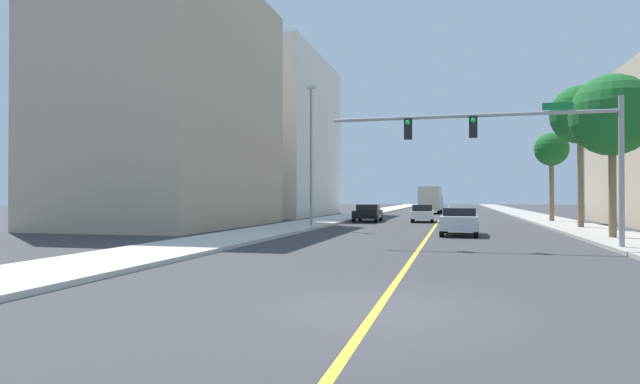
{
  "coord_description": "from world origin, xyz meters",
  "views": [
    {
      "loc": [
        1.35,
        -9.42,
        2.0
      ],
      "look_at": [
        -6.75,
        22.17,
        2.29
      ],
      "focal_mm": 29.74,
      "sensor_mm": 36.0,
      "label": 1
    }
  ],
  "objects_px": {
    "street_lamp": "(311,149)",
    "palm_far": "(552,151)",
    "traffic_signal_mast": "(518,138)",
    "car_silver": "(460,221)",
    "car_white": "(422,213)",
    "car_black": "(368,213)",
    "palm_near": "(612,116)",
    "delivery_truck": "(431,199)",
    "palm_mid": "(580,116)"
  },
  "relations": [
    {
      "from": "car_white",
      "to": "delivery_truck",
      "type": "bearing_deg",
      "value": 88.08
    },
    {
      "from": "car_silver",
      "to": "car_black",
      "type": "distance_m",
      "value": 15.35
    },
    {
      "from": "palm_near",
      "to": "car_black",
      "type": "distance_m",
      "value": 21.26
    },
    {
      "from": "traffic_signal_mast",
      "to": "car_white",
      "type": "bearing_deg",
      "value": 103.24
    },
    {
      "from": "palm_near",
      "to": "delivery_truck",
      "type": "bearing_deg",
      "value": 104.62
    },
    {
      "from": "palm_near",
      "to": "street_lamp",
      "type": "bearing_deg",
      "value": 161.69
    },
    {
      "from": "car_white",
      "to": "delivery_truck",
      "type": "distance_m",
      "value": 21.82
    },
    {
      "from": "delivery_truck",
      "to": "car_silver",
      "type": "bearing_deg",
      "value": -83.23
    },
    {
      "from": "palm_far",
      "to": "car_black",
      "type": "height_order",
      "value": "palm_far"
    },
    {
      "from": "palm_far",
      "to": "car_white",
      "type": "height_order",
      "value": "palm_far"
    },
    {
      "from": "traffic_signal_mast",
      "to": "car_silver",
      "type": "height_order",
      "value": "traffic_signal_mast"
    },
    {
      "from": "street_lamp",
      "to": "palm_far",
      "type": "bearing_deg",
      "value": 36.86
    },
    {
      "from": "palm_mid",
      "to": "delivery_truck",
      "type": "relative_size",
      "value": 1.22
    },
    {
      "from": "palm_far",
      "to": "delivery_truck",
      "type": "xyz_separation_m",
      "value": [
        -10.05,
        20.52,
        -3.87
      ]
    },
    {
      "from": "street_lamp",
      "to": "car_black",
      "type": "bearing_deg",
      "value": 79.27
    },
    {
      "from": "car_black",
      "to": "traffic_signal_mast",
      "type": "bearing_deg",
      "value": 112.6
    },
    {
      "from": "palm_far",
      "to": "street_lamp",
      "type": "bearing_deg",
      "value": -143.14
    },
    {
      "from": "palm_far",
      "to": "delivery_truck",
      "type": "distance_m",
      "value": 23.18
    },
    {
      "from": "street_lamp",
      "to": "delivery_truck",
      "type": "distance_m",
      "value": 33.16
    },
    {
      "from": "car_silver",
      "to": "car_white",
      "type": "bearing_deg",
      "value": 103.51
    },
    {
      "from": "palm_near",
      "to": "palm_far",
      "type": "distance_m",
      "value": 17.15
    },
    {
      "from": "street_lamp",
      "to": "delivery_truck",
      "type": "relative_size",
      "value": 1.23
    },
    {
      "from": "traffic_signal_mast",
      "to": "delivery_truck",
      "type": "height_order",
      "value": "traffic_signal_mast"
    },
    {
      "from": "palm_mid",
      "to": "palm_near",
      "type": "bearing_deg",
      "value": -93.14
    },
    {
      "from": "delivery_truck",
      "to": "street_lamp",
      "type": "bearing_deg",
      "value": -98.42
    },
    {
      "from": "palm_far",
      "to": "delivery_truck",
      "type": "relative_size",
      "value": 0.95
    },
    {
      "from": "palm_near",
      "to": "car_silver",
      "type": "relative_size",
      "value": 1.71
    },
    {
      "from": "street_lamp",
      "to": "palm_far",
      "type": "distance_m",
      "value": 19.92
    },
    {
      "from": "palm_near",
      "to": "car_silver",
      "type": "height_order",
      "value": "palm_near"
    },
    {
      "from": "traffic_signal_mast",
      "to": "palm_far",
      "type": "bearing_deg",
      "value": 77.72
    },
    {
      "from": "palm_near",
      "to": "delivery_truck",
      "type": "height_order",
      "value": "palm_near"
    },
    {
      "from": "delivery_truck",
      "to": "palm_mid",
      "type": "bearing_deg",
      "value": -68.67
    },
    {
      "from": "palm_near",
      "to": "palm_far",
      "type": "xyz_separation_m",
      "value": [
        0.23,
        17.14,
        -0.15
      ]
    },
    {
      "from": "car_white",
      "to": "car_black",
      "type": "height_order",
      "value": "car_black"
    },
    {
      "from": "palm_mid",
      "to": "delivery_truck",
      "type": "bearing_deg",
      "value": 109.49
    },
    {
      "from": "traffic_signal_mast",
      "to": "palm_mid",
      "type": "bearing_deg",
      "value": 69.54
    },
    {
      "from": "palm_far",
      "to": "car_silver",
      "type": "height_order",
      "value": "palm_far"
    },
    {
      "from": "traffic_signal_mast",
      "to": "car_silver",
      "type": "distance_m",
      "value": 7.92
    },
    {
      "from": "traffic_signal_mast",
      "to": "delivery_truck",
      "type": "distance_m",
      "value": 43.06
    },
    {
      "from": "car_white",
      "to": "car_silver",
      "type": "height_order",
      "value": "car_silver"
    },
    {
      "from": "palm_mid",
      "to": "car_black",
      "type": "bearing_deg",
      "value": 154.35
    },
    {
      "from": "street_lamp",
      "to": "palm_far",
      "type": "height_order",
      "value": "street_lamp"
    },
    {
      "from": "palm_near",
      "to": "car_silver",
      "type": "bearing_deg",
      "value": 165.26
    },
    {
      "from": "palm_mid",
      "to": "car_black",
      "type": "distance_m",
      "value": 16.99
    },
    {
      "from": "palm_mid",
      "to": "palm_far",
      "type": "bearing_deg",
      "value": 91.63
    },
    {
      "from": "palm_far",
      "to": "car_white",
      "type": "xyz_separation_m",
      "value": [
        -9.73,
        -1.27,
        -4.84
      ]
    },
    {
      "from": "traffic_signal_mast",
      "to": "palm_far",
      "type": "height_order",
      "value": "palm_far"
    },
    {
      "from": "traffic_signal_mast",
      "to": "palm_far",
      "type": "distance_m",
      "value": 22.7
    },
    {
      "from": "street_lamp",
      "to": "palm_far",
      "type": "relative_size",
      "value": 1.29
    },
    {
      "from": "palm_mid",
      "to": "palm_far",
      "type": "height_order",
      "value": "palm_mid"
    }
  ]
}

